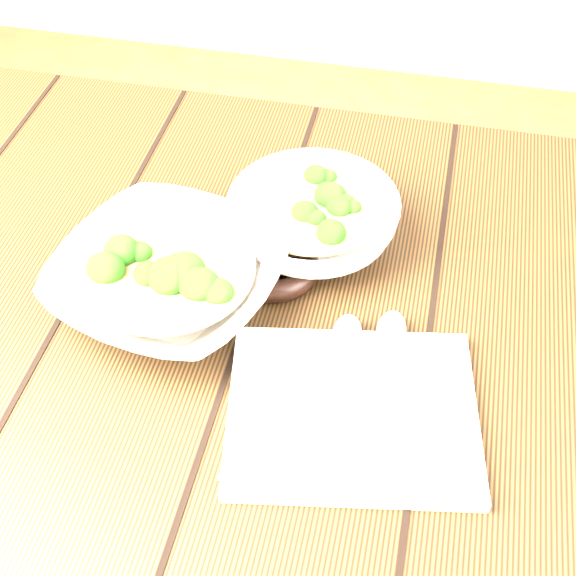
{
  "coord_description": "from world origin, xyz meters",
  "views": [
    {
      "loc": [
        0.15,
        -0.57,
        1.41
      ],
      "look_at": [
        0.03,
        -0.01,
        0.8
      ],
      "focal_mm": 50.0,
      "sensor_mm": 36.0,
      "label": 1
    }
  ],
  "objects_px": {
    "trivet": "(273,266)",
    "napkin": "(352,412)",
    "soup_bowl_front": "(168,278)",
    "soup_bowl_back": "(313,220)",
    "table": "(269,375)"
  },
  "relations": [
    {
      "from": "table",
      "to": "napkin",
      "type": "relative_size",
      "value": 4.92
    },
    {
      "from": "soup_bowl_front",
      "to": "napkin",
      "type": "bearing_deg",
      "value": -26.92
    },
    {
      "from": "soup_bowl_back",
      "to": "napkin",
      "type": "distance_m",
      "value": 0.26
    },
    {
      "from": "soup_bowl_front",
      "to": "napkin",
      "type": "relative_size",
      "value": 1.2
    },
    {
      "from": "trivet",
      "to": "napkin",
      "type": "bearing_deg",
      "value": -55.51
    },
    {
      "from": "table",
      "to": "napkin",
      "type": "height_order",
      "value": "napkin"
    },
    {
      "from": "soup_bowl_back",
      "to": "table",
      "type": "bearing_deg",
      "value": -102.95
    },
    {
      "from": "soup_bowl_front",
      "to": "napkin",
      "type": "height_order",
      "value": "soup_bowl_front"
    },
    {
      "from": "soup_bowl_front",
      "to": "soup_bowl_back",
      "type": "relative_size",
      "value": 1.2
    },
    {
      "from": "soup_bowl_back",
      "to": "napkin",
      "type": "xyz_separation_m",
      "value": [
        0.09,
        -0.24,
        -0.03
      ]
    },
    {
      "from": "napkin",
      "to": "table",
      "type": "bearing_deg",
      "value": 124.05
    },
    {
      "from": "soup_bowl_back",
      "to": "napkin",
      "type": "bearing_deg",
      "value": -70.07
    },
    {
      "from": "soup_bowl_front",
      "to": "trivet",
      "type": "height_order",
      "value": "soup_bowl_front"
    },
    {
      "from": "trivet",
      "to": "soup_bowl_front",
      "type": "bearing_deg",
      "value": -149.66
    },
    {
      "from": "soup_bowl_front",
      "to": "trivet",
      "type": "relative_size",
      "value": 2.75
    }
  ]
}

